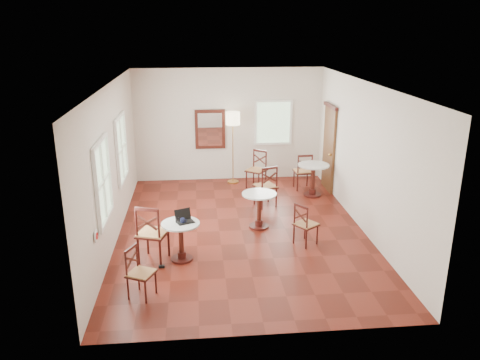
% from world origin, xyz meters
% --- Properties ---
extents(ground, '(7.00, 7.00, 0.00)m').
position_xyz_m(ground, '(0.00, 0.00, 0.00)').
color(ground, '#5D190F').
rests_on(ground, ground).
extents(room_shell, '(5.02, 7.02, 3.01)m').
position_xyz_m(room_shell, '(-0.06, 0.27, 1.89)').
color(room_shell, beige).
rests_on(room_shell, ground).
extents(cafe_table_near, '(0.68, 0.68, 0.72)m').
position_xyz_m(cafe_table_near, '(-1.20, -1.18, 0.45)').
color(cafe_table_near, '#3F140F').
rests_on(cafe_table_near, ground).
extents(cafe_table_mid, '(0.72, 0.72, 0.76)m').
position_xyz_m(cafe_table_mid, '(0.38, 0.13, 0.47)').
color(cafe_table_mid, '#3F140F').
rests_on(cafe_table_mid, ground).
extents(cafe_table_back, '(0.76, 0.76, 0.81)m').
position_xyz_m(cafe_table_back, '(1.96, 1.92, 0.50)').
color(cafe_table_back, '#3F140F').
rests_on(cafe_table_back, ground).
extents(chair_near_a, '(0.63, 0.63, 1.09)m').
position_xyz_m(chair_near_a, '(-1.71, -1.17, 0.54)').
color(chair_near_a, '#3F140F').
rests_on(chair_near_a, ground).
extents(chair_near_b, '(0.51, 0.51, 0.82)m').
position_xyz_m(chair_near_b, '(-1.81, -2.34, 0.41)').
color(chair_near_b, '#3F140F').
rests_on(chair_near_b, ground).
extents(chair_mid_a, '(0.59, 0.59, 1.00)m').
position_xyz_m(chair_mid_a, '(0.70, 1.32, 0.50)').
color(chair_mid_a, '#3F140F').
rests_on(chair_mid_a, ground).
extents(chair_mid_b, '(0.54, 0.54, 0.84)m').
position_xyz_m(chair_mid_b, '(1.16, -0.76, 0.42)').
color(chair_mid_b, '#3F140F').
rests_on(chair_mid_b, ground).
extents(chair_back_a, '(0.46, 0.46, 0.95)m').
position_xyz_m(chair_back_a, '(1.83, 2.45, 0.47)').
color(chair_back_a, '#3F140F').
rests_on(chair_back_a, ground).
extents(chair_back_b, '(0.63, 0.63, 0.97)m').
position_xyz_m(chair_back_b, '(0.66, 2.68, 0.48)').
color(chair_back_b, '#3F140F').
rests_on(chair_back_b, ground).
extents(floor_lamp, '(0.37, 0.37, 1.91)m').
position_xyz_m(floor_lamp, '(0.08, 3.15, 1.62)').
color(floor_lamp, '#BF8C3F').
rests_on(floor_lamp, ground).
extents(laptop, '(0.37, 0.34, 0.21)m').
position_xyz_m(laptop, '(-1.13, -1.12, 0.78)').
color(laptop, black).
rests_on(laptop, cafe_table_near).
extents(mouse, '(0.10, 0.07, 0.04)m').
position_xyz_m(mouse, '(-1.21, -1.16, 0.74)').
color(mouse, black).
rests_on(mouse, cafe_table_near).
extents(navy_mug, '(0.12, 0.08, 0.09)m').
position_xyz_m(navy_mug, '(-1.16, -1.20, 0.77)').
color(navy_mug, black).
rests_on(navy_mug, cafe_table_near).
extents(water_glass, '(0.06, 0.06, 0.10)m').
position_xyz_m(water_glass, '(-1.26, -1.17, 0.77)').
color(water_glass, white).
rests_on(water_glass, cafe_table_near).
extents(power_adapter, '(0.10, 0.06, 0.04)m').
position_xyz_m(power_adapter, '(-1.55, -1.45, 0.02)').
color(power_adapter, black).
rests_on(power_adapter, ground).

